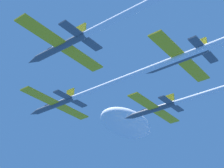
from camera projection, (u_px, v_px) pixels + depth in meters
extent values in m
cylinder|color=#4C5660|center=(55.00, 105.00, 84.09)|extent=(1.36, 12.33, 1.36)
cone|color=#4C5660|center=(34.00, 113.00, 88.07)|extent=(1.33, 2.71, 1.33)
ellipsoid|color=black|center=(47.00, 106.00, 85.81)|extent=(0.95, 2.47, 0.68)
cube|color=yellow|center=(40.00, 96.00, 80.07)|extent=(9.37, 2.71, 0.30)
cube|color=yellow|center=(72.00, 112.00, 87.46)|extent=(9.37, 2.71, 0.30)
cube|color=yellow|center=(70.00, 93.00, 82.31)|extent=(0.36, 2.22, 1.97)
cube|color=#4C5660|center=(62.00, 95.00, 79.43)|extent=(4.22, 1.63, 0.30)
cube|color=#4C5660|center=(79.00, 103.00, 83.27)|extent=(4.22, 1.63, 0.30)
cylinder|color=white|center=(175.00, 59.00, 66.86)|extent=(1.22, 52.82, 1.22)
cylinder|color=#4C5660|center=(60.00, 47.00, 64.29)|extent=(1.36, 12.33, 1.36)
cone|color=#4C5660|center=(33.00, 61.00, 68.27)|extent=(1.33, 2.71, 1.33)
ellipsoid|color=black|center=(50.00, 50.00, 66.01)|extent=(0.95, 2.47, 0.68)
cube|color=yellow|center=(41.00, 31.00, 60.27)|extent=(9.37, 2.71, 0.30)
cube|color=yellow|center=(82.00, 59.00, 67.66)|extent=(9.37, 2.71, 0.30)
cube|color=yellow|center=(81.00, 30.00, 62.50)|extent=(0.36, 2.22, 1.97)
cube|color=#4C5660|center=(71.00, 29.00, 59.63)|extent=(4.22, 1.63, 0.30)
cube|color=#4C5660|center=(92.00, 44.00, 63.47)|extent=(4.22, 1.63, 0.30)
cylinder|color=#4C5660|center=(153.00, 110.00, 87.31)|extent=(1.36, 12.33, 1.36)
cone|color=#4C5660|center=(128.00, 117.00, 91.29)|extent=(1.33, 2.71, 1.33)
ellipsoid|color=black|center=(144.00, 111.00, 89.03)|extent=(0.95, 2.47, 0.68)
cube|color=yellow|center=(143.00, 101.00, 83.29)|extent=(9.37, 2.71, 0.30)
cube|color=yellow|center=(166.00, 116.00, 90.68)|extent=(9.37, 2.71, 0.30)
cube|color=yellow|center=(170.00, 98.00, 85.53)|extent=(0.36, 2.22, 1.97)
cube|color=#4C5660|center=(166.00, 100.00, 82.65)|extent=(4.22, 1.63, 0.30)
cube|color=#4C5660|center=(177.00, 108.00, 86.49)|extent=(4.22, 1.63, 0.30)
cylinder|color=#4C5660|center=(179.00, 60.00, 67.75)|extent=(1.36, 12.33, 1.36)
cone|color=#4C5660|center=(146.00, 72.00, 71.73)|extent=(1.33, 2.71, 1.33)
ellipsoid|color=black|center=(166.00, 62.00, 69.47)|extent=(0.95, 2.47, 0.68)
cube|color=yellow|center=(168.00, 46.00, 63.73)|extent=(9.37, 2.71, 0.30)
cube|color=yellow|center=(194.00, 70.00, 71.12)|extent=(9.37, 2.71, 0.30)
cube|color=yellow|center=(201.00, 44.00, 65.97)|extent=(0.36, 2.22, 1.97)
cube|color=#4C5660|center=(197.00, 43.00, 63.09)|extent=(4.22, 1.63, 0.30)
cube|color=#4C5660|center=(210.00, 57.00, 66.93)|extent=(4.22, 1.63, 0.30)
ellipsoid|color=white|center=(127.00, 124.00, 149.41)|extent=(29.23, 16.07, 10.23)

